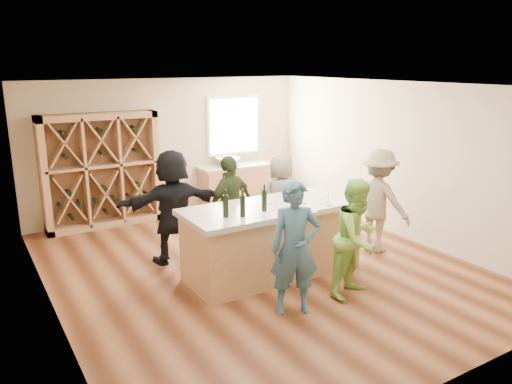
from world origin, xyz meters
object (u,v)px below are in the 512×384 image
wine_rack (102,171)px  sink (228,162)px  person_near_right (357,238)px  tasting_counter_base (273,242)px  person_far_mid (231,206)px  wine_bottle_b (243,206)px  person_far_left (173,206)px  person_server (378,201)px  person_far_right (280,198)px  wine_bottle_e (264,200)px  person_near_left (295,248)px  wine_bottle_c (243,203)px  wine_bottle_a (226,206)px

wine_rack → sink: size_ratio=4.06×
wine_rack → person_near_right: bearing=-65.8°
tasting_counter_base → person_far_mid: (-0.16, 1.03, 0.33)m
wine_bottle_b → person_far_left: bearing=105.5°
sink → person_server: 3.77m
wine_rack → person_far_right: (2.44, -2.51, -0.31)m
wine_bottle_e → person_near_right: size_ratio=0.18×
sink → person_near_left: size_ratio=0.31×
wine_bottle_e → tasting_counter_base: bearing=33.9°
person_far_mid → tasting_counter_base: bearing=80.5°
person_near_left → wine_rack: bearing=126.4°
wine_bottle_e → wine_bottle_c: bearing=164.9°
tasting_counter_base → person_far_mid: size_ratio=1.56×
wine_bottle_c → person_far_left: person_far_left is taller
person_server → person_far_mid: person_server is taller
wine_bottle_c → wine_bottle_b: bearing=-119.7°
wine_bottle_e → person_server: (2.29, 0.07, -0.36)m
sink → person_near_left: (-1.55, -4.69, -0.15)m
tasting_counter_base → person_server: (2.02, -0.11, 0.38)m
tasting_counter_base → person_far_left: size_ratio=1.42×
person_far_mid → person_near_left: bearing=65.0°
person_near_left → wine_bottle_c: bearing=121.3°
tasting_counter_base → wine_rack: bearing=113.4°
wine_bottle_e → person_far_left: (-0.81, 1.42, -0.32)m
tasting_counter_base → wine_bottle_a: (-0.87, -0.16, 0.73)m
tasting_counter_base → wine_bottle_e: bearing=-146.1°
person_far_right → wine_bottle_b: bearing=44.9°
person_near_right → tasting_counter_base: bearing=100.5°
wine_bottle_b → person_far_mid: bearing=68.6°
person_near_left → person_far_left: person_far_left is taller
wine_bottle_b → sink: bearing=64.7°
wine_rack → wine_bottle_a: (0.69, -3.77, 0.13)m
wine_bottle_a → person_near_right: size_ratio=0.19×
person_far_right → person_far_left: (-1.96, 0.13, 0.12)m
wine_rack → person_near_right: (2.16, -4.79, -0.28)m
person_near_left → wine_bottle_a: bearing=137.6°
person_far_right → wine_rack: bearing=-42.5°
wine_bottle_c → wine_bottle_e: 0.32m
person_server → person_near_right: bearing=110.0°
wine_rack → tasting_counter_base: wine_rack is taller
tasting_counter_base → person_far_mid: person_far_mid is taller
person_far_right → person_far_left: person_far_left is taller
sink → wine_bottle_e: size_ratio=1.80×
person_server → person_far_mid: bearing=45.7°
wine_bottle_b → person_far_right: 2.11m
sink → tasting_counter_base: size_ratio=0.21×
wine_bottle_b → wine_bottle_c: (0.09, 0.16, -0.02)m
person_near_left → person_far_left: size_ratio=0.95×
person_server → tasting_counter_base: bearing=70.2°
person_far_left → wine_bottle_c: bearing=116.0°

